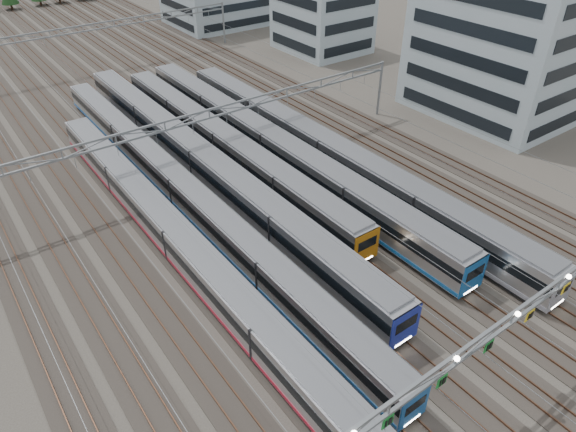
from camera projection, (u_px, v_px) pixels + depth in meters
ground at (487, 389)px, 37.29m from camera, size 400.00×400.00×0.00m
track_bed at (65, 42)px, 102.51m from camera, size 54.00×260.00×5.42m
train_a at (178, 241)px, 48.24m from camera, size 2.84×58.79×3.70m
train_b at (181, 189)px, 56.09m from camera, size 2.65×67.94×3.45m
train_c at (202, 162)px, 60.37m from camera, size 3.13×64.70×4.08m
train_d at (224, 144)px, 64.26m from camera, size 3.07×51.82×4.01m
train_e at (271, 145)px, 63.85m from camera, size 3.17×60.97×4.14m
train_f at (327, 152)px, 62.42m from camera, size 3.15×60.86×4.12m
gantry_near at (512, 322)px, 33.13m from camera, size 56.36×0.61×8.08m
gantry_mid at (210, 121)px, 60.06m from camera, size 56.36×0.36×8.00m
gantry_far at (84, 34)px, 89.80m from camera, size 56.36×0.36×8.00m
depot_bldg_south at (504, 47)px, 72.91m from camera, size 18.00×22.00×19.11m
depot_bldg_mid at (322, 18)px, 99.82m from camera, size 14.00×16.00×12.12m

